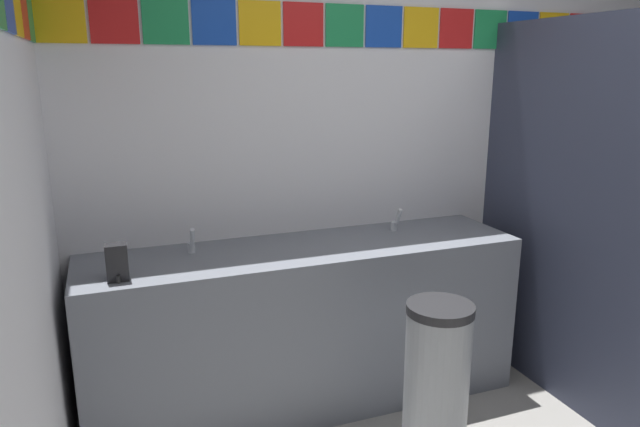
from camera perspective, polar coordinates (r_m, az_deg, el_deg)
wall_back at (r=3.36m, az=7.43°, el=6.25°), size 3.63×0.09×2.56m
vanity_counter at (r=3.06m, az=-1.35°, el=-10.91°), size 2.22×0.56×0.87m
faucet_left at (r=2.85m, az=-12.62°, el=-2.91°), size 0.04×0.10×0.14m
faucet_right at (r=3.18m, az=7.53°, el=-0.87°), size 0.04×0.10×0.14m
soap_dispenser at (r=2.58m, az=-19.53°, el=-4.60°), size 0.09×0.09×0.16m
toilet at (r=3.91m, az=24.63°, el=-8.72°), size 0.39×0.49×0.74m
trash_bin at (r=2.70m, az=11.47°, el=-16.32°), size 0.29×0.29×0.76m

